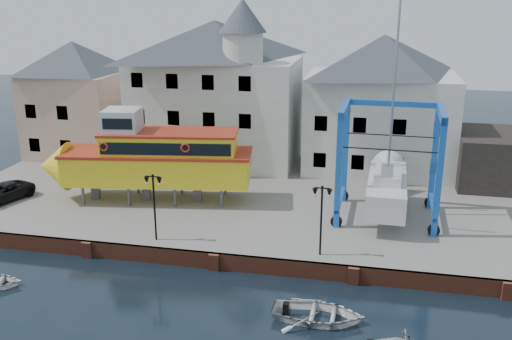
# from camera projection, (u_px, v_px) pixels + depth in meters

# --- Properties ---
(ground) EXTENTS (140.00, 140.00, 0.00)m
(ground) POSITION_uv_depth(u_px,v_px,m) (214.00, 269.00, 33.20)
(ground) COLOR black
(ground) RESTS_ON ground
(hardstanding) EXTENTS (44.00, 22.00, 1.00)m
(hardstanding) POSITION_uv_depth(u_px,v_px,m) (254.00, 198.00, 43.31)
(hardstanding) COLOR slate
(hardstanding) RESTS_ON ground
(quay_wall) EXTENTS (44.00, 0.47, 1.00)m
(quay_wall) POSITION_uv_depth(u_px,v_px,m) (215.00, 261.00, 33.14)
(quay_wall) COLOR brown
(quay_wall) RESTS_ON ground
(building_pink) EXTENTS (8.00, 7.00, 10.30)m
(building_pink) POSITION_uv_depth(u_px,v_px,m) (77.00, 99.00, 51.72)
(building_pink) COLOR tan
(building_pink) RESTS_ON hardstanding
(building_white_main) EXTENTS (14.00, 8.30, 14.00)m
(building_white_main) POSITION_uv_depth(u_px,v_px,m) (217.00, 90.00, 49.13)
(building_white_main) COLOR beige
(building_white_main) RESTS_ON hardstanding
(building_white_right) EXTENTS (12.00, 8.00, 11.20)m
(building_white_right) POSITION_uv_depth(u_px,v_px,m) (380.00, 104.00, 47.16)
(building_white_right) COLOR beige
(building_white_right) RESTS_ON hardstanding
(shed_dark) EXTENTS (8.00, 7.00, 4.00)m
(shed_dark) POSITION_uv_depth(u_px,v_px,m) (508.00, 159.00, 44.39)
(shed_dark) COLOR black
(shed_dark) RESTS_ON hardstanding
(lamp_post_left) EXTENTS (1.12, 0.32, 4.20)m
(lamp_post_left) POSITION_uv_depth(u_px,v_px,m) (154.00, 191.00, 33.86)
(lamp_post_left) COLOR black
(lamp_post_left) RESTS_ON hardstanding
(lamp_post_right) EXTENTS (1.12, 0.32, 4.20)m
(lamp_post_right) POSITION_uv_depth(u_px,v_px,m) (322.00, 203.00, 31.88)
(lamp_post_right) COLOR black
(lamp_post_right) RESTS_ON hardstanding
(tour_boat) EXTENTS (15.68, 5.93, 6.66)m
(tour_boat) POSITION_uv_depth(u_px,v_px,m) (145.00, 158.00, 40.57)
(tour_boat) COLOR #59595E
(tour_boat) RESTS_ON hardstanding
(travel_lift) EXTENTS (6.89, 9.63, 14.46)m
(travel_lift) POSITION_uv_depth(u_px,v_px,m) (387.00, 179.00, 38.40)
(travel_lift) COLOR #195F9E
(travel_lift) RESTS_ON hardstanding
(van) EXTENTS (3.48, 5.01, 1.27)m
(van) POSITION_uv_depth(u_px,v_px,m) (2.00, 193.00, 41.01)
(van) COLOR black
(van) RESTS_ON hardstanding
(motorboat_b) EXTENTS (4.57, 3.29, 0.94)m
(motorboat_b) POSITION_uv_depth(u_px,v_px,m) (318.00, 320.00, 28.10)
(motorboat_b) COLOR silver
(motorboat_b) RESTS_ON ground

